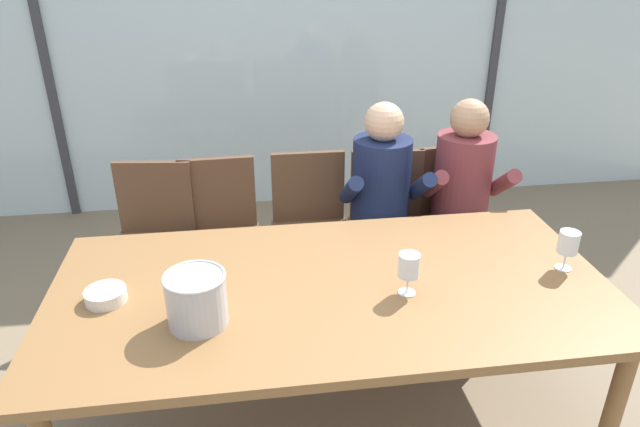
{
  "coord_description": "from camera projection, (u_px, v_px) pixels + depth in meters",
  "views": [
    {
      "loc": [
        -0.32,
        -1.92,
        1.99
      ],
      "look_at": [
        0.0,
        0.35,
        0.87
      ],
      "focal_mm": 32.06,
      "sensor_mm": 36.0,
      "label": 1
    }
  ],
  "objects": [
    {
      "name": "ground",
      "position": [
        305.0,
        295.0,
        3.51
      ],
      "size": [
        14.0,
        14.0,
        0.0
      ],
      "primitive_type": "plane",
      "color": "#847056"
    },
    {
      "name": "window_glass_panel",
      "position": [
        281.0,
        40.0,
        4.23
      ],
      "size": [
        7.45,
        0.03,
        2.6
      ],
      "primitive_type": "cube",
      "color": "silver",
      "rests_on": "ground"
    },
    {
      "name": "window_mullion_left",
      "position": [
        43.0,
        45.0,
        4.0
      ],
      "size": [
        0.06,
        0.06,
        2.6
      ],
      "primitive_type": "cube",
      "color": "#38383D",
      "rests_on": "ground"
    },
    {
      "name": "window_mullion_right",
      "position": [
        497.0,
        35.0,
        4.42
      ],
      "size": [
        0.06,
        0.06,
        2.6
      ],
      "primitive_type": "cube",
      "color": "#38383D",
      "rests_on": "ground"
    },
    {
      "name": "hillside_vineyard",
      "position": [
        262.0,
        38.0,
        7.51
      ],
      "size": [
        13.45,
        2.4,
        1.57
      ],
      "primitive_type": "cube",
      "color": "#386633",
      "rests_on": "ground"
    },
    {
      "name": "dining_table",
      "position": [
        332.0,
        297.0,
        2.33
      ],
      "size": [
        2.25,
        1.11,
        0.72
      ],
      "color": "olive",
      "rests_on": "ground"
    },
    {
      "name": "chair_near_curtain",
      "position": [
        154.0,
        232.0,
        3.13
      ],
      "size": [
        0.49,
        0.49,
        0.9
      ],
      "rotation": [
        0.0,
        0.0,
        -0.12
      ],
      "color": "brown",
      "rests_on": "ground"
    },
    {
      "name": "chair_left_of_center",
      "position": [
        220.0,
        227.0,
        3.18
      ],
      "size": [
        0.46,
        0.46,
        0.9
      ],
      "rotation": [
        0.0,
        0.0,
        0.04
      ],
      "color": "brown",
      "rests_on": "ground"
    },
    {
      "name": "chair_center",
      "position": [
        310.0,
        220.0,
        3.27
      ],
      "size": [
        0.44,
        0.44,
        0.9
      ],
      "rotation": [
        0.0,
        0.0,
        -0.01
      ],
      "color": "brown",
      "rests_on": "ground"
    },
    {
      "name": "chair_right_of_center",
      "position": [
        388.0,
        217.0,
        3.3
      ],
      "size": [
        0.47,
        0.47,
        0.9
      ],
      "rotation": [
        0.0,
        0.0,
        -0.08
      ],
      "color": "brown",
      "rests_on": "ground"
    },
    {
      "name": "chair_near_window_right",
      "position": [
        455.0,
        211.0,
        3.37
      ],
      "size": [
        0.49,
        0.49,
        0.9
      ],
      "rotation": [
        0.0,
        0.0,
        0.12
      ],
      "color": "brown",
      "rests_on": "ground"
    },
    {
      "name": "person_navy_polo",
      "position": [
        384.0,
        199.0,
        3.1
      ],
      "size": [
        0.46,
        0.61,
        1.22
      ],
      "rotation": [
        0.0,
        0.0,
        -0.01
      ],
      "color": "#192347",
      "rests_on": "ground"
    },
    {
      "name": "person_maroon_top",
      "position": [
        465.0,
        194.0,
        3.16
      ],
      "size": [
        0.49,
        0.63,
        1.22
      ],
      "rotation": [
        0.0,
        0.0,
        -0.1
      ],
      "color": "brown",
      "rests_on": "ground"
    },
    {
      "name": "ice_bucket_primary",
      "position": [
        196.0,
        299.0,
        2.03
      ],
      "size": [
        0.22,
        0.22,
        0.2
      ],
      "color": "#B7B7BC",
      "rests_on": "dining_table"
    },
    {
      "name": "tasting_bowl",
      "position": [
        106.0,
        295.0,
        2.19
      ],
      "size": [
        0.16,
        0.16,
        0.05
      ],
      "primitive_type": "cylinder",
      "color": "silver",
      "rests_on": "dining_table"
    },
    {
      "name": "wine_glass_by_left_taster",
      "position": [
        409.0,
        267.0,
        2.2
      ],
      "size": [
        0.08,
        0.08,
        0.17
      ],
      "color": "silver",
      "rests_on": "dining_table"
    },
    {
      "name": "wine_glass_near_bucket",
      "position": [
        568.0,
        244.0,
        2.36
      ],
      "size": [
        0.08,
        0.08,
        0.17
      ],
      "color": "silver",
      "rests_on": "dining_table"
    }
  ]
}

